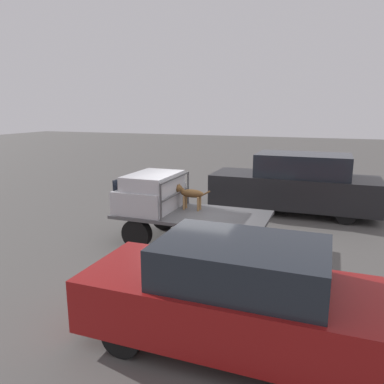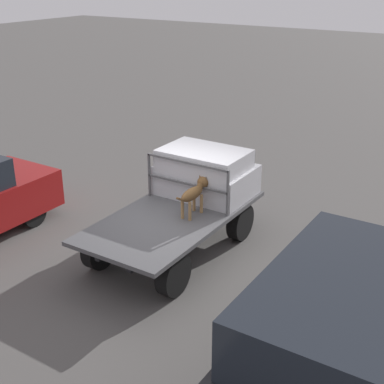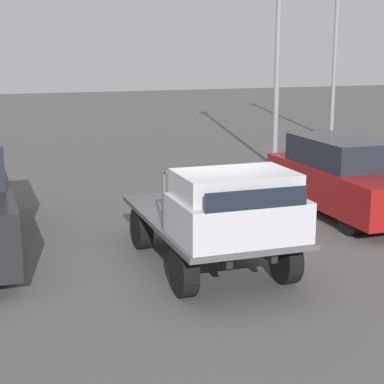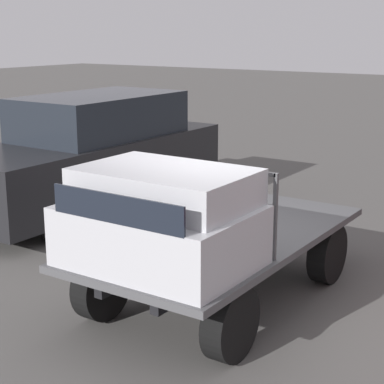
# 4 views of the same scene
# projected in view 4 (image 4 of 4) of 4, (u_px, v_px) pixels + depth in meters

# --- Properties ---
(ground_plane) EXTENTS (80.00, 80.00, 0.00)m
(ground_plane) POSITION_uv_depth(u_px,v_px,m) (222.00, 298.00, 7.64)
(ground_plane) COLOR #514F4C
(flatbed_truck) EXTENTS (3.86, 1.96, 0.81)m
(flatbed_truck) POSITION_uv_depth(u_px,v_px,m) (223.00, 251.00, 7.49)
(flatbed_truck) COLOR black
(flatbed_truck) RESTS_ON ground
(truck_cab) EXTENTS (1.33, 1.84, 0.97)m
(truck_cab) POSITION_uv_depth(u_px,v_px,m) (161.00, 220.00, 6.37)
(truck_cab) COLOR #B7B7BC
(truck_cab) RESTS_ON flatbed_truck
(truck_headboard) EXTENTS (0.04, 1.84, 0.91)m
(truck_headboard) POSITION_uv_depth(u_px,v_px,m) (200.00, 191.00, 6.90)
(truck_headboard) COLOR #4C4C4F
(truck_headboard) RESTS_ON flatbed_truck
(dog) EXTENTS (1.06, 0.23, 0.69)m
(dog) POSITION_uv_depth(u_px,v_px,m) (186.00, 197.00, 7.30)
(dog) COLOR #9E7547
(dog) RESTS_ON flatbed_truck
(parked_pickup_far) EXTENTS (5.39, 1.93, 2.01)m
(parked_pickup_far) POSITION_uv_depth(u_px,v_px,m) (94.00, 154.00, 11.31)
(parked_pickup_far) COLOR black
(parked_pickup_far) RESTS_ON ground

